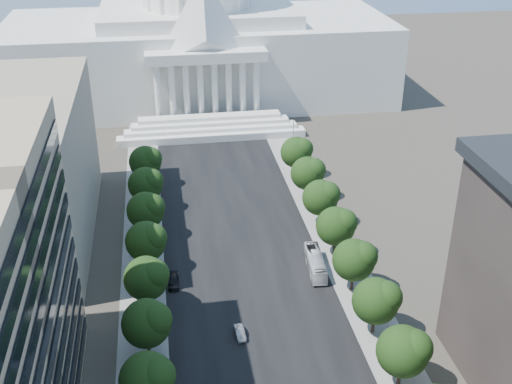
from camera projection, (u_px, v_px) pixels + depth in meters
road_asphalt at (239, 245)px, 128.43m from camera, size 30.00×260.00×0.01m
sidewalk_left at (143, 253)px, 125.80m from camera, size 8.00×260.00×0.02m
sidewalk_right at (331, 237)px, 131.06m from camera, size 8.00×260.00×0.02m
capitol at (199, 35)px, 202.89m from camera, size 120.00×56.00×73.00m
tree_l_d at (149, 378)px, 85.91m from camera, size 7.79×7.60×9.97m
tree_l_e at (149, 322)px, 96.48m from camera, size 7.79×7.60×9.97m
tree_l_f at (148, 277)px, 107.04m from camera, size 7.79×7.60×9.97m
tree_l_g at (148, 240)px, 117.61m from camera, size 7.79×7.60×9.97m
tree_l_h at (147, 210)px, 128.17m from camera, size 7.79×7.60×9.97m
tree_l_i at (147, 183)px, 138.74m from camera, size 7.79×7.60×9.97m
tree_l_j at (147, 161)px, 149.30m from camera, size 7.79×7.60×9.97m
tree_r_d at (405, 350)px, 90.90m from camera, size 7.79×7.60×9.97m
tree_r_e at (378, 300)px, 101.46m from camera, size 7.79×7.60×9.97m
tree_r_f at (356, 259)px, 112.03m from camera, size 7.79×7.60×9.97m
tree_r_g at (338, 225)px, 122.59m from camera, size 7.79×7.60×9.97m
tree_r_h at (322, 197)px, 133.16m from camera, size 7.79×7.60×9.97m
tree_r_i at (309, 172)px, 143.72m from camera, size 7.79×7.60×9.97m
tree_r_j at (298, 151)px, 154.28m from camera, size 7.79×7.60×9.97m
streetlight_c at (387, 302)px, 102.14m from camera, size 2.61×0.44×9.00m
streetlight_d at (344, 224)px, 124.15m from camera, size 2.61×0.44×9.00m
streetlight_e at (313, 170)px, 146.15m from camera, size 2.61×0.44×9.00m
streetlight_f at (291, 131)px, 168.16m from camera, size 2.61×0.44×9.00m
car_silver at (240, 333)px, 103.22m from camera, size 1.68×4.13×1.33m
car_dark_b at (173, 282)px, 115.87m from camera, size 2.11×5.01×1.44m
city_bus at (315, 263)px, 119.75m from camera, size 3.54×11.68×3.21m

